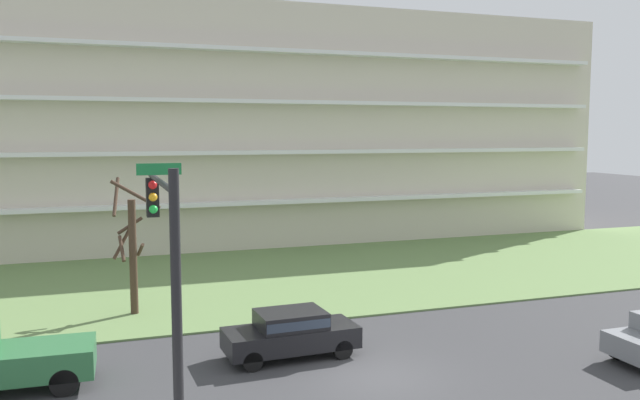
{
  "coord_description": "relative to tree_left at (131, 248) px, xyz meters",
  "views": [
    {
      "loc": [
        -7.92,
        -17.63,
        7.46
      ],
      "look_at": [
        0.29,
        6.0,
        4.84
      ],
      "focal_mm": 36.5,
      "sensor_mm": 36.0,
      "label": 1
    }
  ],
  "objects": [
    {
      "name": "sedan_black_near_left",
      "position": [
        4.67,
        -6.86,
        -1.93
      ],
      "size": [
        4.47,
        1.97,
        1.57
      ],
      "rotation": [
        0.0,
        0.0,
        3.18
      ],
      "color": "black",
      "rests_on": "ground"
    },
    {
      "name": "grass_lawn_strip",
      "position": [
        6.62,
        4.64,
        -2.76
      ],
      "size": [
        80.0,
        16.0,
        0.08
      ],
      "primitive_type": "cube",
      "color": "#66844C",
      "rests_on": "ground"
    },
    {
      "name": "apartment_building",
      "position": [
        6.62,
        18.25,
        4.97
      ],
      "size": [
        54.3,
        12.18,
        15.55
      ],
      "color": "beige",
      "rests_on": "ground"
    },
    {
      "name": "tree_left",
      "position": [
        0.0,
        0.0,
        0.0
      ],
      "size": [
        1.91,
        1.93,
        5.65
      ],
      "color": "#423023",
      "rests_on": "ground"
    },
    {
      "name": "ground",
      "position": [
        6.62,
        -9.36,
        -2.8
      ],
      "size": [
        160.0,
        160.0,
        0.0
      ],
      "primitive_type": "plane",
      "color": "#38383A"
    },
    {
      "name": "traffic_signal_mast",
      "position": [
        -0.06,
        -14.47,
        1.82
      ],
      "size": [
        0.9,
        4.74,
        6.86
      ],
      "color": "black",
      "rests_on": "ground"
    }
  ]
}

